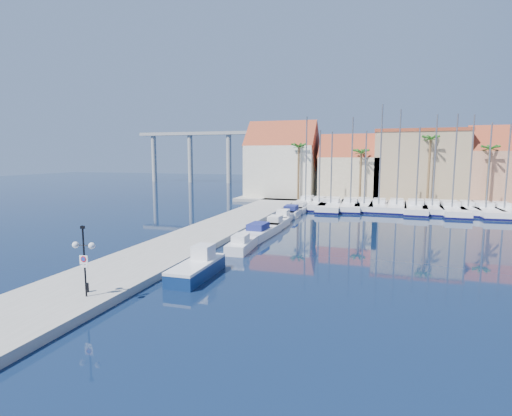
{
  "coord_description": "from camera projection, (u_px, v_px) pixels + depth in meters",
  "views": [
    {
      "loc": [
        7.19,
        -23.53,
        7.9
      ],
      "look_at": [
        -3.85,
        11.58,
        3.0
      ],
      "focal_mm": 28.0,
      "sensor_mm": 36.0,
      "label": 1
    }
  ],
  "objects": [
    {
      "name": "motorboat_west_2",
      "position": [
        276.0,
        223.0,
        43.48
      ],
      "size": [
        1.85,
        5.56,
        1.4
      ],
      "rotation": [
        0.0,
        0.0,
        -0.01
      ],
      "color": "white",
      "rests_on": "ground"
    },
    {
      "name": "motorboat_west_4",
      "position": [
        292.0,
        211.0,
        52.62
      ],
      "size": [
        2.29,
        6.88,
        1.4
      ],
      "rotation": [
        0.0,
        0.0,
        0.02
      ],
      "color": "white",
      "rests_on": "ground"
    },
    {
      "name": "sailboat_9",
      "position": [
        451.0,
        209.0,
        54.16
      ],
      "size": [
        3.19,
        11.92,
        13.25
      ],
      "rotation": [
        0.0,
        0.0,
        0.0
      ],
      "color": "white",
      "rests_on": "ground"
    },
    {
      "name": "motorboat_west_3",
      "position": [
        284.0,
        216.0,
        48.32
      ],
      "size": [
        1.98,
        5.78,
        1.4
      ],
      "rotation": [
        0.0,
        0.0,
        0.03
      ],
      "color": "white",
      "rests_on": "ground"
    },
    {
      "name": "lamp_post",
      "position": [
        84.0,
        250.0,
        20.68
      ],
      "size": [
        1.29,
        0.43,
        3.8
      ],
      "rotation": [
        0.0,
        0.0,
        0.09
      ],
      "color": "black",
      "rests_on": "quay_west"
    },
    {
      "name": "building_3",
      "position": [
        502.0,
        168.0,
        61.67
      ],
      "size": [
        10.3,
        8.0,
        12.0
      ],
      "color": "tan",
      "rests_on": "shore_north"
    },
    {
      "name": "viaduct",
      "position": [
        212.0,
        147.0,
        113.24
      ],
      "size": [
        48.0,
        2.2,
        14.45
      ],
      "color": "#9E9E99",
      "rests_on": "ground"
    },
    {
      "name": "fishing_boat",
      "position": [
        198.0,
        267.0,
        26.0
      ],
      "size": [
        1.86,
        5.5,
        1.92
      ],
      "rotation": [
        0.0,
        0.0,
        0.01
      ],
      "color": "navy",
      "rests_on": "ground"
    },
    {
      "name": "sailboat_7",
      "position": [
        416.0,
        208.0,
        55.8
      ],
      "size": [
        3.77,
        11.63,
        11.64
      ],
      "rotation": [
        0.0,
        0.0,
        -0.07
      ],
      "color": "white",
      "rests_on": "ground"
    },
    {
      "name": "quay_west",
      "position": [
        214.0,
        230.0,
        40.84
      ],
      "size": [
        6.0,
        77.0,
        0.5
      ],
      "primitive_type": "cube",
      "color": "gray",
      "rests_on": "ground"
    },
    {
      "name": "sailboat_8",
      "position": [
        432.0,
        208.0,
        55.69
      ],
      "size": [
        3.42,
        10.4,
        13.33
      ],
      "rotation": [
        0.0,
        0.0,
        -0.07
      ],
      "color": "white",
      "rests_on": "ground"
    },
    {
      "name": "building_1",
      "position": [
        350.0,
        170.0,
        68.59
      ],
      "size": [
        10.3,
        8.0,
        11.0
      ],
      "color": "tan",
      "rests_on": "shore_north"
    },
    {
      "name": "palm_3",
      "position": [
        490.0,
        150.0,
        57.48
      ],
      "size": [
        2.6,
        2.6,
        9.65
      ],
      "color": "brown",
      "rests_on": "shore_north"
    },
    {
      "name": "building_0",
      "position": [
        282.0,
        163.0,
        71.99
      ],
      "size": [
        12.3,
        9.0,
        13.5
      ],
      "color": "beige",
      "rests_on": "shore_north"
    },
    {
      "name": "ground",
      "position": [
        259.0,
        280.0,
        25.44
      ],
      "size": [
        260.0,
        260.0,
        0.0
      ],
      "primitive_type": "plane",
      "color": "black",
      "rests_on": "ground"
    },
    {
      "name": "motorboat_west_5",
      "position": [
        301.0,
        207.0,
        56.72
      ],
      "size": [
        2.43,
        6.84,
        1.4
      ],
      "rotation": [
        0.0,
        0.0,
        -0.04
      ],
      "color": "white",
      "rests_on": "ground"
    },
    {
      "name": "motorboat_west_1",
      "position": [
        260.0,
        231.0,
        39.01
      ],
      "size": [
        2.62,
        7.11,
        1.4
      ],
      "rotation": [
        0.0,
        0.0,
        -0.06
      ],
      "color": "white",
      "rests_on": "ground"
    },
    {
      "name": "bollard",
      "position": [
        87.0,
        288.0,
        21.66
      ],
      "size": [
        0.2,
        0.2,
        0.5
      ],
      "primitive_type": "cylinder",
      "color": "black",
      "rests_on": "quay_west"
    },
    {
      "name": "sailboat_3",
      "position": [
        350.0,
        206.0,
        58.15
      ],
      "size": [
        3.34,
        10.47,
        13.2
      ],
      "rotation": [
        0.0,
        0.0,
        0.06
      ],
      "color": "white",
      "rests_on": "ground"
    },
    {
      "name": "sailboat_2",
      "position": [
        331.0,
        205.0,
        58.56
      ],
      "size": [
        3.36,
        12.05,
        11.18
      ],
      "rotation": [
        0.0,
        0.0,
        0.02
      ],
      "color": "white",
      "rests_on": "ground"
    },
    {
      "name": "building_2",
      "position": [
        419.0,
        165.0,
        66.13
      ],
      "size": [
        14.2,
        10.2,
        11.5
      ],
      "color": "tan",
      "rests_on": "shore_north"
    },
    {
      "name": "palm_1",
      "position": [
        361.0,
        153.0,
        62.89
      ],
      "size": [
        2.6,
        2.6,
        9.15
      ],
      "color": "brown",
      "rests_on": "shore_north"
    },
    {
      "name": "sailboat_4",
      "position": [
        364.0,
        206.0,
        58.27
      ],
      "size": [
        2.81,
        9.71,
        11.29
      ],
      "rotation": [
        0.0,
        0.0,
        0.03
      ],
      "color": "white",
      "rests_on": "ground"
    },
    {
      "name": "motorboat_west_0",
      "position": [
        242.0,
        244.0,
        33.36
      ],
      "size": [
        1.87,
        5.08,
        1.4
      ],
      "rotation": [
        0.0,
        0.0,
        0.05
      ],
      "color": "white",
      "rests_on": "ground"
    },
    {
      "name": "sailboat_6",
      "position": [
        397.0,
        207.0,
        56.87
      ],
      "size": [
        3.01,
        10.09,
        14.14
      ],
      "rotation": [
        0.0,
        0.0,
        -0.04
      ],
      "color": "white",
      "rests_on": "ground"
    },
    {
      "name": "palm_0",
      "position": [
        299.0,
        148.0,
        65.74
      ],
      "size": [
        2.6,
        2.6,
        10.15
      ],
      "color": "brown",
      "rests_on": "shore_north"
    },
    {
      "name": "sailboat_10",
      "position": [
        467.0,
        209.0,
        54.5
      ],
      "size": [
        3.1,
        9.31,
        13.21
      ],
      "rotation": [
        0.0,
        0.0,
        -0.07
      ],
      "color": "white",
      "rests_on": "ground"
    },
    {
      "name": "shore_north",
      "position": [
        398.0,
        200.0,
        67.82
      ],
      "size": [
        54.0,
        16.0,
        0.5
      ],
      "primitive_type": "cube",
      "color": "gray",
      "rests_on": "ground"
    },
    {
      "name": "sailboat_0",
      "position": [
        306.0,
        203.0,
        61.36
      ],
      "size": [
        2.61,
        8.64,
        13.59
      ],
      "rotation": [
        0.0,
        0.0,
        -0.04
      ],
      "color": "white",
      "rests_on": "ground"
    },
    {
      "name": "sailboat_12",
      "position": [
        503.0,
        210.0,
        53.05
      ],
      "size": [
        2.44,
        9.13,
        11.89
      ],
      "rotation": [
        0.0,
        0.0,
        -0.0
      ],
      "color": "white",
      "rests_on": "ground"
    },
    {
      "name": "palm_2",
      "position": [
        431.0,
        141.0,
        59.67
      ],
      "size": [
        2.6,
        2.6,
        11.15
      ],
      "color": "brown",
      "rests_on": "shore_north"
    },
    {
      "name": "sailboat_1",
      "position": [
        319.0,
        204.0,
        59.59
      ],
      "size": [
        3.0,
        9.77,
        11.47
      ],
      "rotation": [
        0.0,
        0.0,
        0.05
      ],
      "color": "white",
      "rests_on": "ground"
    },
    {
      "name": "sailboat_11",
      "position": [
        484.0,
        210.0,
        53.4
      ],
      "size": [
        3.66,
        11.86,
        12.04
      ],
      "rotation": [
        0.0,
        0.0,
        0.05
      ],
      "color": "white",
      "rests_on": "ground"
    },
    {
      "name": "sailboat_5",
      "position": [
        379.0,
        206.0,
        57.33
      ],
      "size": [
        2.9,
        9.33,
        14.85
      ],
      "rotation": [
        0.0,
        0.0,
        -0.05
      ],
      "color": "white",
      "rests_on": "ground"
    }
  ]
}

